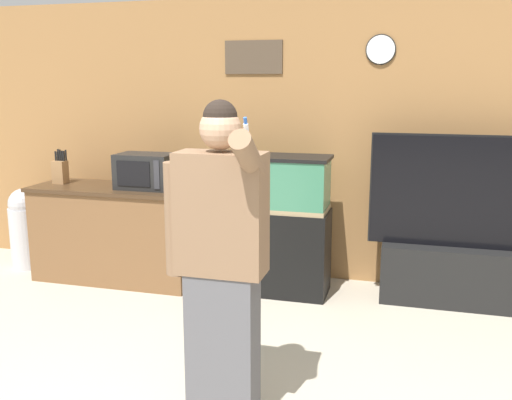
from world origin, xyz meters
The scene contains 8 objects.
wall_back_paneled centered at (0.00, 3.23, 1.30)m, with size 10.00×0.08×2.60m.
counter_island centered at (-1.67, 2.66, 0.45)m, with size 1.56×0.62×0.89m.
microwave centered at (-1.35, 2.65, 1.05)m, with size 0.51×0.34×0.32m.
knife_block centered at (-2.25, 2.67, 1.01)m, with size 0.12×0.11×0.32m.
aquarium_on_stand centered at (-0.17, 2.72, 0.62)m, with size 0.98×0.43×1.23m.
tv_on_stand centered at (1.42, 2.85, 0.42)m, with size 1.57×0.40×1.43m.
person_standing centered at (0.02, 0.72, 0.92)m, with size 0.55×0.42×1.76m.
trash_bin centered at (-2.73, 2.74, 0.41)m, with size 0.33×0.33×0.81m.
Camera 1 is at (0.97, -2.00, 1.85)m, focal length 40.00 mm.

